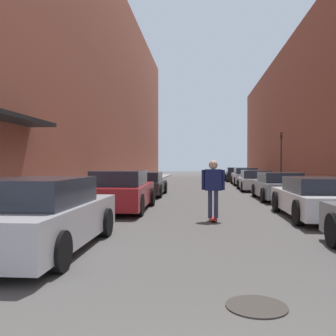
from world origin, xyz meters
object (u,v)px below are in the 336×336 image
at_px(parked_car_left_1, 121,191).
at_px(manhole_cover, 257,306).
at_px(skateboarder, 213,184).
at_px(traffic_light, 281,153).
at_px(parked_car_right_3, 255,181).
at_px(parked_car_right_5, 237,175).
at_px(parked_car_left_0, 42,216).
at_px(parked_car_right_2, 278,186).
at_px(parked_car_left_2, 144,184).
at_px(parked_car_right_1, 316,198).
at_px(parked_car_right_4, 245,177).

distance_m(parked_car_left_1, manhole_cover, 9.13).
height_order(skateboarder, traffic_light, traffic_light).
relative_size(parked_car_right_3, parked_car_right_5, 1.04).
xyz_separation_m(parked_car_left_1, manhole_cover, (3.37, -8.46, -0.66)).
distance_m(parked_car_left_0, parked_car_right_2, 12.12).
bearing_deg(parked_car_right_5, parked_car_left_2, -111.58).
bearing_deg(parked_car_right_3, parked_car_right_1, -89.39).
distance_m(skateboarder, manhole_cover, 6.46).
bearing_deg(parked_car_right_3, parked_car_left_2, -146.96).
bearing_deg(parked_car_right_4, parked_car_left_2, -122.09).
height_order(parked_car_right_2, skateboarder, skateboarder).
relative_size(parked_car_right_4, parked_car_right_5, 1.20).
height_order(parked_car_left_0, skateboarder, skateboarder).
xyz_separation_m(manhole_cover, traffic_light, (5.06, 22.72, 2.38)).
bearing_deg(parked_car_right_1, traffic_light, 81.66).
xyz_separation_m(parked_car_right_1, manhole_cover, (-2.77, -7.03, -0.59)).
bearing_deg(parked_car_left_0, skateboarder, 50.02).
xyz_separation_m(parked_car_left_1, traffic_light, (8.44, 14.26, 1.72)).
bearing_deg(parked_car_left_2, parked_car_right_3, 33.04).
xyz_separation_m(parked_car_right_3, parked_car_right_4, (0.08, 5.88, 0.04)).
distance_m(parked_car_left_2, parked_car_right_3, 7.27).
bearing_deg(manhole_cover, parked_car_right_1, 68.54).
bearing_deg(parked_car_left_1, parked_car_left_0, -91.91).
bearing_deg(traffic_light, parked_car_left_0, -113.06).
xyz_separation_m(parked_car_left_0, skateboarder, (3.30, 3.94, 0.40)).
height_order(parked_car_left_2, parked_car_right_1, parked_car_right_1).
height_order(parked_car_left_2, parked_car_right_4, parked_car_right_4).
height_order(parked_car_right_1, parked_car_right_4, parked_car_right_4).
bearing_deg(traffic_light, parked_car_left_1, -120.60).
bearing_deg(parked_car_left_2, parked_car_right_4, 57.91).
bearing_deg(parked_car_right_5, parked_car_right_3, -90.03).
relative_size(parked_car_left_1, traffic_light, 1.25).
height_order(parked_car_right_3, skateboarder, skateboarder).
distance_m(parked_car_left_2, manhole_cover, 14.84).
xyz_separation_m(parked_car_right_2, parked_car_right_3, (-0.20, 5.66, -0.01)).
relative_size(parked_car_right_1, parked_car_right_4, 0.95).
xyz_separation_m(parked_car_right_4, traffic_light, (2.34, -1.53, 1.76)).
relative_size(parked_car_right_4, manhole_cover, 6.79).
bearing_deg(manhole_cover, parked_car_right_4, 83.59).
distance_m(parked_car_right_1, parked_car_right_2, 5.69).
distance_m(parked_car_left_0, skateboarder, 5.15).
height_order(parked_car_left_0, parked_car_right_1, parked_car_left_0).
bearing_deg(parked_car_right_3, skateboarder, -103.65).
bearing_deg(skateboarder, parked_car_right_4, 80.49).
distance_m(parked_car_right_1, parked_car_right_5, 22.80).
bearing_deg(parked_car_left_1, parked_car_left_2, 90.72).
relative_size(parked_car_right_3, skateboarder, 2.40).
relative_size(parked_car_right_3, traffic_light, 1.11).
xyz_separation_m(parked_car_left_0, parked_car_right_5, (6.22, 27.40, -0.05)).
relative_size(parked_car_left_0, parked_car_left_1, 0.96).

